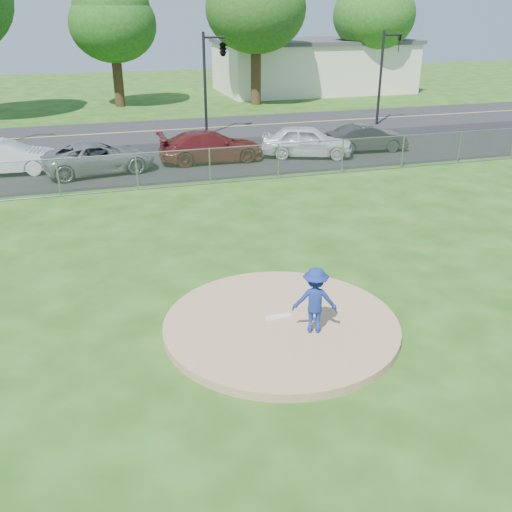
% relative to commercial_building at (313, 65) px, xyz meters
% --- Properties ---
extents(ground, '(120.00, 120.00, 0.00)m').
position_rel_commercial_building_xyz_m(ground, '(-16.00, -28.00, -2.16)').
color(ground, '#1E4A10').
rests_on(ground, ground).
extents(pitchers_mound, '(5.40, 5.40, 0.20)m').
position_rel_commercial_building_xyz_m(pitchers_mound, '(-16.00, -38.00, -2.06)').
color(pitchers_mound, tan).
rests_on(pitchers_mound, ground).
extents(pitching_rubber, '(0.60, 0.15, 0.04)m').
position_rel_commercial_building_xyz_m(pitching_rubber, '(-16.00, -37.80, -1.94)').
color(pitching_rubber, white).
rests_on(pitching_rubber, pitchers_mound).
extents(chain_link_fence, '(40.00, 0.06, 1.50)m').
position_rel_commercial_building_xyz_m(chain_link_fence, '(-16.00, -26.00, -1.41)').
color(chain_link_fence, gray).
rests_on(chain_link_fence, ground).
extents(parking_lot, '(50.00, 8.00, 0.01)m').
position_rel_commercial_building_xyz_m(parking_lot, '(-16.00, -21.50, -2.15)').
color(parking_lot, black).
rests_on(parking_lot, ground).
extents(street, '(60.00, 7.00, 0.01)m').
position_rel_commercial_building_xyz_m(street, '(-16.00, -14.00, -2.16)').
color(street, '#232326').
rests_on(street, ground).
extents(commercial_building, '(16.40, 9.40, 4.30)m').
position_rel_commercial_building_xyz_m(commercial_building, '(0.00, 0.00, 0.00)').
color(commercial_building, beige).
rests_on(commercial_building, ground).
extents(tree_center, '(6.16, 6.16, 9.84)m').
position_rel_commercial_building_xyz_m(tree_center, '(-17.00, -4.00, 4.31)').
color(tree_center, '#361F13').
rests_on(tree_center, ground).
extents(tree_far_right, '(6.72, 6.72, 10.74)m').
position_rel_commercial_building_xyz_m(tree_far_right, '(4.00, -3.00, 4.90)').
color(tree_far_right, '#371F14').
rests_on(tree_far_right, ground).
extents(traffic_signal_center, '(1.42, 2.48, 5.60)m').
position_rel_commercial_building_xyz_m(traffic_signal_center, '(-12.03, -16.00, 2.45)').
color(traffic_signal_center, black).
rests_on(traffic_signal_center, ground).
extents(traffic_signal_right, '(1.28, 0.20, 5.60)m').
position_rel_commercial_building_xyz_m(traffic_signal_right, '(-1.76, -16.00, 1.20)').
color(traffic_signal_right, black).
rests_on(traffic_signal_right, ground).
extents(pitcher, '(1.11, 0.85, 1.52)m').
position_rel_commercial_building_xyz_m(pitcher, '(-15.44, -38.59, -1.20)').
color(pitcher, navy).
rests_on(pitcher, pitchers_mound).
extents(traffic_cone, '(0.36, 0.36, 0.70)m').
position_rel_commercial_building_xyz_m(traffic_cone, '(-20.77, -22.94, -1.80)').
color(traffic_cone, '#D5450B').
rests_on(traffic_cone, parking_lot).
extents(parked_car_white, '(4.57, 1.84, 1.48)m').
position_rel_commercial_building_xyz_m(parked_car_white, '(-23.36, -21.82, -1.41)').
color(parked_car_white, white).
rests_on(parked_car_white, parking_lot).
extents(parked_car_gray, '(5.15, 3.02, 1.34)m').
position_rel_commercial_building_xyz_m(parked_car_gray, '(-19.33, -22.86, -1.48)').
color(parked_car_gray, slate).
rests_on(parked_car_gray, parking_lot).
extents(parked_car_darkred, '(4.98, 2.06, 1.44)m').
position_rel_commercial_building_xyz_m(parked_car_darkred, '(-14.11, -22.24, -1.43)').
color(parked_car_darkred, '#591618').
rests_on(parked_car_darkred, parking_lot).
extents(parked_car_pearl, '(4.82, 3.21, 1.52)m').
position_rel_commercial_building_xyz_m(parked_car_pearl, '(-9.38, -22.69, -1.39)').
color(parked_car_pearl, silver).
rests_on(parked_car_pearl, parking_lot).
extents(parked_car_charcoal, '(4.12, 1.68, 1.33)m').
position_rel_commercial_building_xyz_m(parked_car_charcoal, '(-5.99, -22.47, -1.49)').
color(parked_car_charcoal, black).
rests_on(parked_car_charcoal, parking_lot).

